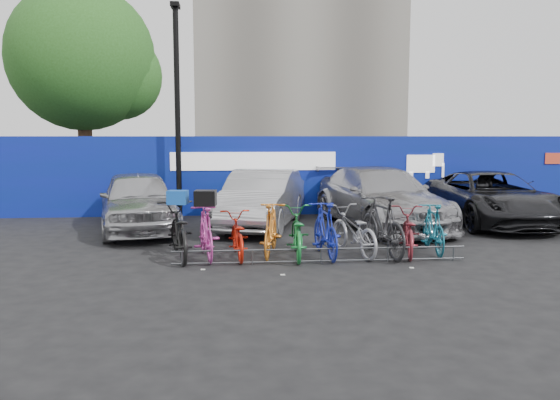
{
  "coord_description": "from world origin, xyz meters",
  "views": [
    {
      "loc": [
        -1.66,
        -10.62,
        2.39
      ],
      "look_at": [
        -0.55,
        2.0,
        0.92
      ],
      "focal_mm": 35.0,
      "sensor_mm": 36.0,
      "label": 1
    }
  ],
  "objects": [
    {
      "name": "car_1",
      "position": [
        -0.89,
        3.63,
        0.76
      ],
      "size": [
        2.8,
        4.86,
        1.51
      ],
      "primitive_type": "imported",
      "rotation": [
        0.0,
        0.0,
        -0.28
      ],
      "color": "#ABACB0",
      "rests_on": "ground"
    },
    {
      "name": "bike_1",
      "position": [
        -2.18,
        0.03,
        0.52
      ],
      "size": [
        0.78,
        1.8,
        1.05
      ],
      "primitive_type": "imported",
      "rotation": [
        0.0,
        0.0,
        3.31
      ],
      "color": "#D43EA5",
      "rests_on": "ground"
    },
    {
      "name": "lamppost",
      "position": [
        -3.2,
        5.4,
        3.27
      ],
      "size": [
        0.25,
        0.5,
        6.11
      ],
      "color": "black",
      "rests_on": "ground"
    },
    {
      "name": "tree",
      "position": [
        -6.77,
        10.06,
        5.07
      ],
      "size": [
        5.4,
        5.2,
        7.8
      ],
      "color": "#382314",
      "rests_on": "ground"
    },
    {
      "name": "cargo_topcase",
      "position": [
        -2.18,
        0.03,
        1.2
      ],
      "size": [
        0.44,
        0.4,
        0.3
      ],
      "primitive_type": "cube",
      "rotation": [
        0.0,
        0.0,
        -0.09
      ],
      "color": "black",
      "rests_on": "bike_1"
    },
    {
      "name": "bike_9",
      "position": [
        2.46,
        0.13,
        0.51
      ],
      "size": [
        0.67,
        1.74,
        1.02
      ],
      "primitive_type": "imported",
      "rotation": [
        0.0,
        0.0,
        3.03
      ],
      "color": "#146279",
      "rests_on": "ground"
    },
    {
      "name": "car_0",
      "position": [
        -4.04,
        3.36,
        0.77
      ],
      "size": [
        2.77,
        4.82,
        1.54
      ],
      "primitive_type": "imported",
      "rotation": [
        0.0,
        0.0,
        0.22
      ],
      "color": "#A4A5A8",
      "rests_on": "ground"
    },
    {
      "name": "bike_3",
      "position": [
        -0.89,
        0.14,
        0.54
      ],
      "size": [
        0.83,
        1.85,
        1.07
      ],
      "primitive_type": "imported",
      "rotation": [
        0.0,
        0.0,
        2.95
      ],
      "color": "orange",
      "rests_on": "ground"
    },
    {
      "name": "car_3",
      "position": [
        5.4,
        3.65,
        0.72
      ],
      "size": [
        2.55,
        5.25,
        1.44
      ],
      "primitive_type": "imported",
      "rotation": [
        0.0,
        0.0,
        -0.03
      ],
      "color": "black",
      "rests_on": "ground"
    },
    {
      "name": "bike_4",
      "position": [
        -0.39,
        -0.02,
        0.5
      ],
      "size": [
        0.8,
        1.95,
        1.0
      ],
      "primitive_type": "imported",
      "rotation": [
        0.0,
        0.0,
        3.07
      ],
      "color": "#187A32",
      "rests_on": "ground"
    },
    {
      "name": "bike_2",
      "position": [
        -1.57,
        0.03,
        0.45
      ],
      "size": [
        0.74,
        1.75,
        0.9
      ],
      "primitive_type": "imported",
      "rotation": [
        0.0,
        0.0,
        3.23
      ],
      "color": "#B4190A",
      "rests_on": "ground"
    },
    {
      "name": "hoarding",
      "position": [
        0.01,
        6.0,
        1.2
      ],
      "size": [
        22.0,
        0.18,
        2.4
      ],
      "color": "navy",
      "rests_on": "ground"
    },
    {
      "name": "bike_0",
      "position": [
        -2.72,
        0.09,
        0.54
      ],
      "size": [
        1.13,
        2.16,
        1.08
      ],
      "primitive_type": "imported",
      "rotation": [
        0.0,
        0.0,
        3.35
      ],
      "color": "black",
      "rests_on": "ground"
    },
    {
      "name": "bike_6",
      "position": [
        0.77,
        0.1,
        0.49
      ],
      "size": [
        1.12,
        1.99,
        0.99
      ],
      "primitive_type": "imported",
      "rotation": [
        0.0,
        0.0,
        3.4
      ],
      "color": "#95969C",
      "rests_on": "ground"
    },
    {
      "name": "bike_rack",
      "position": [
        -0.0,
        -0.6,
        0.16
      ],
      "size": [
        5.6,
        0.03,
        0.3
      ],
      "color": "#595B60",
      "rests_on": "ground"
    },
    {
      "name": "bike_7",
      "position": [
        1.34,
        -0.02,
        0.61
      ],
      "size": [
        0.89,
        2.1,
        1.22
      ],
      "primitive_type": "imported",
      "rotation": [
        0.0,
        0.0,
        3.3
      ],
      "color": "#29292B",
      "rests_on": "ground"
    },
    {
      "name": "bike_8",
      "position": [
        1.88,
        0.01,
        0.48
      ],
      "size": [
        1.06,
        1.92,
        0.96
      ],
      "primitive_type": "imported",
      "rotation": [
        0.0,
        0.0,
        2.89
      ],
      "color": "maroon",
      "rests_on": "ground"
    },
    {
      "name": "bike_5",
      "position": [
        0.18,
        -0.04,
        0.55
      ],
      "size": [
        0.65,
        1.87,
        1.1
      ],
      "primitive_type": "imported",
      "rotation": [
        0.0,
        0.0,
        3.22
      ],
      "color": "#1522A0",
      "rests_on": "ground"
    },
    {
      "name": "ground",
      "position": [
        0.0,
        0.0,
        0.0
      ],
      "size": [
        100.0,
        100.0,
        0.0
      ],
      "primitive_type": "plane",
      "color": "black",
      "rests_on": "ground"
    },
    {
      "name": "car_2",
      "position": [
        2.26,
        3.48,
        0.79
      ],
      "size": [
        3.13,
        5.72,
        1.57
      ],
      "primitive_type": "imported",
      "rotation": [
        0.0,
        0.0,
        0.18
      ],
      "color": "#9F9FA3",
      "rests_on": "ground"
    },
    {
      "name": "cargo_crate",
      "position": [
        -2.72,
        0.09,
        1.21
      ],
      "size": [
        0.42,
        0.35,
        0.27
      ],
      "primitive_type": "cube",
      "rotation": [
        0.0,
        0.0,
        -0.18
      ],
      "color": "#144EB0",
      "rests_on": "bike_0"
    }
  ]
}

